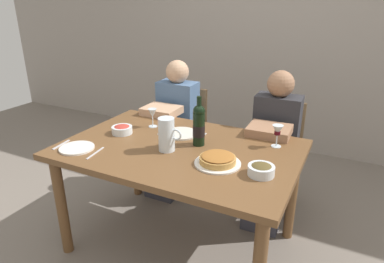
{
  "coord_description": "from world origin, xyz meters",
  "views": [
    {
      "loc": [
        0.96,
        -1.74,
        1.64
      ],
      "look_at": [
        0.06,
        0.05,
        0.86
      ],
      "focal_mm": 31.6,
      "sensor_mm": 36.0,
      "label": 1
    }
  ],
  "objects_px": {
    "dinner_plate_left_setting": "(77,148)",
    "diner_left": "(172,124)",
    "baked_tart": "(218,160)",
    "salad_bowl": "(122,129)",
    "wine_bottle": "(199,125)",
    "dining_table": "(180,160)",
    "diner_right": "(272,145)",
    "wine_glass_right_diner": "(278,131)",
    "dinner_plate_right_setting": "(181,134)",
    "chair_right": "(277,148)",
    "olive_bowl": "(261,169)",
    "chair_left": "(184,128)",
    "water_pitcher": "(167,136)",
    "wine_glass_left_diner": "(152,114)"
  },
  "relations": [
    {
      "from": "olive_bowl",
      "to": "wine_bottle",
      "type": "bearing_deg",
      "value": 155.26
    },
    {
      "from": "dinner_plate_left_setting",
      "to": "wine_bottle",
      "type": "bearing_deg",
      "value": 31.62
    },
    {
      "from": "dining_table",
      "to": "dinner_plate_left_setting",
      "type": "distance_m",
      "value": 0.66
    },
    {
      "from": "baked_tart",
      "to": "diner_left",
      "type": "relative_size",
      "value": 0.23
    },
    {
      "from": "olive_bowl",
      "to": "diner_right",
      "type": "relative_size",
      "value": 0.13
    },
    {
      "from": "wine_glass_left_diner",
      "to": "dinner_plate_right_setting",
      "type": "distance_m",
      "value": 0.28
    },
    {
      "from": "olive_bowl",
      "to": "chair_left",
      "type": "xyz_separation_m",
      "value": [
        -1.02,
        1.05,
        -0.3
      ]
    },
    {
      "from": "wine_glass_right_diner",
      "to": "chair_left",
      "type": "xyz_separation_m",
      "value": [
        -1.0,
        0.64,
        -0.37
      ]
    },
    {
      "from": "baked_tart",
      "to": "olive_bowl",
      "type": "bearing_deg",
      "value": -3.32
    },
    {
      "from": "dinner_plate_left_setting",
      "to": "diner_left",
      "type": "bearing_deg",
      "value": 83.49
    },
    {
      "from": "dinner_plate_left_setting",
      "to": "water_pitcher",
      "type": "bearing_deg",
      "value": 24.66
    },
    {
      "from": "wine_bottle",
      "to": "baked_tart",
      "type": "distance_m",
      "value": 0.32
    },
    {
      "from": "diner_left",
      "to": "diner_right",
      "type": "bearing_deg",
      "value": 176.53
    },
    {
      "from": "dinner_plate_right_setting",
      "to": "diner_right",
      "type": "distance_m",
      "value": 0.72
    },
    {
      "from": "wine_bottle",
      "to": "wine_glass_left_diner",
      "type": "bearing_deg",
      "value": 161.58
    },
    {
      "from": "dining_table",
      "to": "wine_glass_right_diner",
      "type": "distance_m",
      "value": 0.65
    },
    {
      "from": "salad_bowl",
      "to": "wine_glass_right_diner",
      "type": "xyz_separation_m",
      "value": [
        1.03,
        0.26,
        0.07
      ]
    },
    {
      "from": "water_pitcher",
      "to": "dinner_plate_left_setting",
      "type": "height_order",
      "value": "water_pitcher"
    },
    {
      "from": "wine_glass_right_diner",
      "to": "dinner_plate_right_setting",
      "type": "distance_m",
      "value": 0.66
    },
    {
      "from": "wine_bottle",
      "to": "dinner_plate_left_setting",
      "type": "height_order",
      "value": "wine_bottle"
    },
    {
      "from": "wine_bottle",
      "to": "water_pitcher",
      "type": "distance_m",
      "value": 0.22
    },
    {
      "from": "chair_left",
      "to": "diner_left",
      "type": "bearing_deg",
      "value": 89.97
    },
    {
      "from": "dining_table",
      "to": "chair_right",
      "type": "xyz_separation_m",
      "value": [
        0.45,
        0.86,
        -0.17
      ]
    },
    {
      "from": "dining_table",
      "to": "wine_bottle",
      "type": "relative_size",
      "value": 4.63
    },
    {
      "from": "dining_table",
      "to": "wine_bottle",
      "type": "bearing_deg",
      "value": 41.69
    },
    {
      "from": "baked_tart",
      "to": "salad_bowl",
      "type": "height_order",
      "value": "same"
    },
    {
      "from": "water_pitcher",
      "to": "wine_glass_left_diner",
      "type": "xyz_separation_m",
      "value": [
        -0.31,
        0.32,
        0.01
      ]
    },
    {
      "from": "water_pitcher",
      "to": "chair_left",
      "type": "xyz_separation_m",
      "value": [
        -0.41,
        1.0,
        -0.36
      ]
    },
    {
      "from": "chair_right",
      "to": "chair_left",
      "type": "bearing_deg",
      "value": -5.36
    },
    {
      "from": "water_pitcher",
      "to": "dinner_plate_right_setting",
      "type": "distance_m",
      "value": 0.29
    },
    {
      "from": "olive_bowl",
      "to": "water_pitcher",
      "type": "bearing_deg",
      "value": 175.23
    },
    {
      "from": "dining_table",
      "to": "diner_right",
      "type": "xyz_separation_m",
      "value": [
        0.45,
        0.63,
        -0.05
      ]
    },
    {
      "from": "olive_bowl",
      "to": "dinner_plate_left_setting",
      "type": "height_order",
      "value": "olive_bowl"
    },
    {
      "from": "wine_bottle",
      "to": "olive_bowl",
      "type": "bearing_deg",
      "value": -24.74
    },
    {
      "from": "salad_bowl",
      "to": "dinner_plate_left_setting",
      "type": "height_order",
      "value": "salad_bowl"
    },
    {
      "from": "wine_bottle",
      "to": "dinner_plate_left_setting",
      "type": "distance_m",
      "value": 0.79
    },
    {
      "from": "wine_glass_left_diner",
      "to": "diner_left",
      "type": "xyz_separation_m",
      "value": [
        -0.1,
        0.45,
        -0.24
      ]
    },
    {
      "from": "dinner_plate_right_setting",
      "to": "diner_left",
      "type": "bearing_deg",
      "value": 126.12
    },
    {
      "from": "diner_left",
      "to": "chair_right",
      "type": "distance_m",
      "value": 0.92
    },
    {
      "from": "dinner_plate_left_setting",
      "to": "dinner_plate_right_setting",
      "type": "xyz_separation_m",
      "value": [
        0.47,
        0.51,
        0.0
      ]
    },
    {
      "from": "salad_bowl",
      "to": "dinner_plate_right_setting",
      "type": "distance_m",
      "value": 0.42
    },
    {
      "from": "diner_left",
      "to": "diner_right",
      "type": "relative_size",
      "value": 1.0
    },
    {
      "from": "wine_bottle",
      "to": "olive_bowl",
      "type": "height_order",
      "value": "wine_bottle"
    },
    {
      "from": "water_pitcher",
      "to": "baked_tart",
      "type": "xyz_separation_m",
      "value": [
        0.36,
        -0.04,
        -0.07
      ]
    },
    {
      "from": "diner_right",
      "to": "chair_left",
      "type": "bearing_deg",
      "value": -19.71
    },
    {
      "from": "diner_right",
      "to": "dining_table",
      "type": "bearing_deg",
      "value": 52.13
    },
    {
      "from": "chair_right",
      "to": "dinner_plate_left_setting",
      "type": "bearing_deg",
      "value": 47.52
    },
    {
      "from": "wine_bottle",
      "to": "diner_left",
      "type": "distance_m",
      "value": 0.85
    },
    {
      "from": "dinner_plate_left_setting",
      "to": "baked_tart",
      "type": "bearing_deg",
      "value": 13.0
    },
    {
      "from": "dinner_plate_left_setting",
      "to": "dining_table",
      "type": "bearing_deg",
      "value": 29.65
    }
  ]
}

